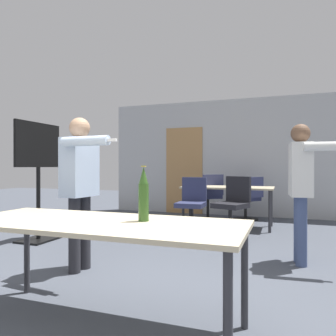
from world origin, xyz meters
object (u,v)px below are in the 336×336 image
office_chair_near_pushed (192,206)px  office_chair_mid_tucked (233,208)px  office_chair_side_rolled (248,200)px  office_chair_far_right (209,198)px  drink_cup (228,184)px  tv_screen (38,169)px  beer_bottle (144,195)px  person_left_plaid (81,178)px  person_right_polo (302,179)px

office_chair_near_pushed → office_chair_mid_tucked: bearing=169.0°
office_chair_mid_tucked → office_chair_side_rolled: (0.08, 1.64, -0.04)m
office_chair_far_right → drink_cup: bearing=-88.5°
tv_screen → beer_bottle: tv_screen is taller
tv_screen → beer_bottle: bearing=-126.5°
beer_bottle → office_chair_far_right: bearing=97.0°
person_left_plaid → office_chair_far_right: person_left_plaid is taller
person_right_polo → office_chair_near_pushed: bearing=-134.6°
office_chair_side_rolled → tv_screen: bearing=173.0°
office_chair_far_right → drink_cup: size_ratio=9.52×
person_left_plaid → office_chair_near_pushed: bearing=172.4°
person_right_polo → office_chair_far_right: person_right_polo is taller
tv_screen → office_chair_side_rolled: (2.79, 2.98, -0.67)m
person_right_polo → office_chair_side_rolled: person_right_polo is taller
person_right_polo → drink_cup: size_ratio=15.99×
drink_cup → office_chair_side_rolled: bearing=73.9°
office_chair_side_rolled → person_right_polo: bearing=-126.8°
office_chair_mid_tucked → person_right_polo: bearing=148.9°
beer_bottle → person_left_plaid: bearing=141.1°
person_right_polo → office_chair_mid_tucked: 1.69m
person_left_plaid → person_right_polo: (2.25, 1.06, -0.03)m
office_chair_mid_tucked → person_left_plaid: bearing=83.0°
person_left_plaid → office_chair_mid_tucked: person_left_plaid is taller
office_chair_side_rolled → drink_cup: office_chair_side_rolled is taller
person_right_polo → office_chair_near_pushed: 2.27m
drink_cup → office_chair_near_pushed: bearing=-132.2°
office_chair_side_rolled → office_chair_far_right: bearing=147.3°
office_chair_mid_tucked → office_chair_far_right: same height
office_chair_mid_tucked → office_chair_side_rolled: 1.64m
tv_screen → person_right_polo: size_ratio=1.11×
person_left_plaid → office_chair_side_rolled: (1.34, 3.98, -0.58)m
tv_screen → office_chair_side_rolled: size_ratio=1.97×
person_left_plaid → beer_bottle: 1.48m
person_right_polo → office_chair_mid_tucked: bearing=-147.6°
tv_screen → office_chair_near_pushed: size_ratio=1.92×
office_chair_near_pushed → drink_cup: size_ratio=9.23×
person_left_plaid → beer_bottle: size_ratio=4.32×
office_chair_far_right → tv_screen: bearing=-163.3°
person_left_plaid → beer_bottle: bearing=56.0°
person_right_polo → office_chair_mid_tucked: person_right_polo is taller
tv_screen → office_chair_mid_tucked: 3.09m
office_chair_far_right → person_right_polo: bearing=-93.9°
tv_screen → office_chair_side_rolled: tv_screen is taller
person_left_plaid → office_chair_near_pushed: (0.55, 2.46, -0.56)m
office_chair_far_right → beer_bottle: bearing=-119.2°
person_left_plaid → office_chair_side_rolled: 4.24m
person_left_plaid → drink_cup: 3.24m
tv_screen → drink_cup: 3.26m
office_chair_side_rolled → beer_bottle: (-0.19, -4.90, 0.51)m
person_right_polo → office_chair_far_right: 3.15m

